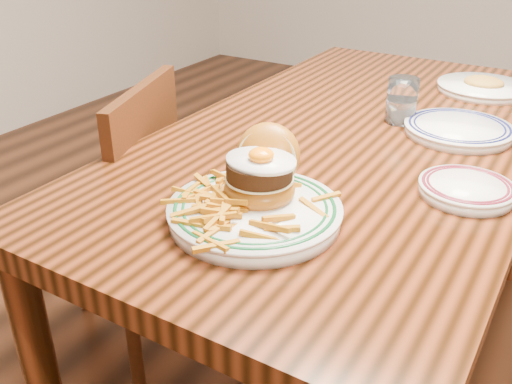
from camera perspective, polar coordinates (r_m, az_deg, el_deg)
The scene contains 8 objects.
floor at distance 1.84m, azimuth 8.14°, elevation -16.28°, with size 6.00×6.00×0.00m, color black.
table at distance 1.47m, azimuth 9.82°, elevation 2.79°, with size 0.85×1.60×0.75m.
chair_left at distance 1.62m, azimuth -13.98°, elevation -3.19°, with size 0.51×0.51×0.86m.
main_plate at distance 1.02m, azimuth 0.11°, elevation -0.37°, with size 0.31×0.33×0.15m.
side_plate at distance 1.17m, azimuth 20.32°, elevation 0.36°, with size 0.18×0.18×0.03m.
rear_plate at distance 1.47m, azimuth 19.60°, elevation 5.98°, with size 0.26×0.26×0.03m.
water_glass at distance 1.51m, azimuth 14.35°, elevation 8.61°, with size 0.08×0.08×0.12m.
far_plate at distance 1.84m, azimuth 21.75°, elevation 9.73°, with size 0.26×0.26×0.05m.
Camera 1 is at (0.47, -1.26, 1.26)m, focal length 40.00 mm.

